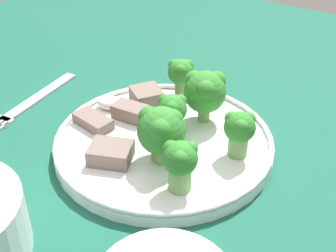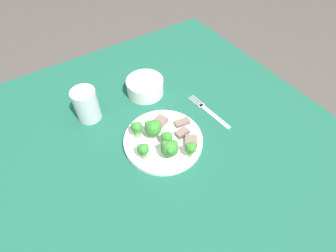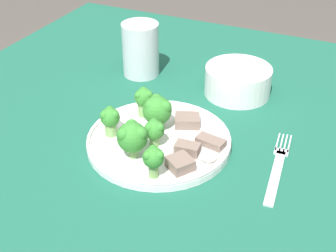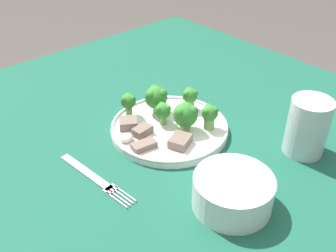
{
  "view_description": "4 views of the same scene",
  "coord_description": "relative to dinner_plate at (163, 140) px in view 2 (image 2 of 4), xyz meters",
  "views": [
    {
      "loc": [
        -0.26,
        0.34,
        1.03
      ],
      "look_at": [
        -0.04,
        0.0,
        0.76
      ],
      "focal_mm": 50.0,
      "sensor_mm": 36.0,
      "label": 1
    },
    {
      "loc": [
        -0.27,
        -0.44,
        1.37
      ],
      "look_at": [
        0.0,
        -0.02,
        0.77
      ],
      "focal_mm": 28.0,
      "sensor_mm": 36.0,
      "label": 2
    },
    {
      "loc": [
        0.27,
        -0.61,
        1.18
      ],
      "look_at": [
        0.0,
        -0.03,
        0.76
      ],
      "focal_mm": 50.0,
      "sensor_mm": 36.0,
      "label": 3
    },
    {
      "loc": [
        0.44,
        0.49,
        1.19
      ],
      "look_at": [
        0.01,
        0.0,
        0.75
      ],
      "focal_mm": 42.0,
      "sensor_mm": 36.0,
      "label": 4
    }
  ],
  "objects": [
    {
      "name": "ground_plane",
      "position": [
        0.02,
        0.02,
        -0.72
      ],
      "size": [
        8.0,
        8.0,
        0.0
      ],
      "primitive_type": "plane",
      "color": "#4C4742"
    },
    {
      "name": "table",
      "position": [
        0.02,
        0.02,
        -0.1
      ],
      "size": [
        1.07,
        1.11,
        0.71
      ],
      "color": "#195642",
      "rests_on": "ground_plane"
    },
    {
      "name": "dinner_plate",
      "position": [
        0.0,
        0.0,
        0.0
      ],
      "size": [
        0.25,
        0.25,
        0.02
      ],
      "color": "white",
      "rests_on": "table"
    },
    {
      "name": "fork",
      "position": [
        0.2,
        0.02,
        -0.01
      ],
      "size": [
        0.04,
        0.19,
        0.0
      ],
      "color": "silver",
      "rests_on": "table"
    },
    {
      "name": "cream_bowl",
      "position": [
        0.07,
        0.23,
        0.02
      ],
      "size": [
        0.13,
        0.13,
        0.06
      ],
      "color": "white",
      "rests_on": "table"
    },
    {
      "name": "drinking_glass",
      "position": [
        -0.15,
        0.23,
        0.04
      ],
      "size": [
        0.08,
        0.08,
        0.12
      ],
      "color": "silver",
      "rests_on": "table"
    },
    {
      "name": "broccoli_floret_near_rim_left",
      "position": [
        -0.06,
        0.06,
        0.04
      ],
      "size": [
        0.04,
        0.03,
        0.05
      ],
      "color": "#709E56",
      "rests_on": "dinner_plate"
    },
    {
      "name": "broccoli_floret_center_left",
      "position": [
        -0.08,
        -0.02,
        0.04
      ],
      "size": [
        0.03,
        0.03,
        0.05
      ],
      "color": "#709E56",
      "rests_on": "dinner_plate"
    },
    {
      "name": "broccoli_floret_back_left",
      "position": [
        -0.02,
        0.03,
        0.04
      ],
      "size": [
        0.05,
        0.05,
        0.06
      ],
      "color": "#709E56",
      "rests_on": "dinner_plate"
    },
    {
      "name": "broccoli_floret_front_left",
      "position": [
        0.04,
        -0.09,
        0.04
      ],
      "size": [
        0.03,
        0.03,
        0.05
      ],
      "color": "#709E56",
      "rests_on": "dinner_plate"
    },
    {
      "name": "broccoli_floret_center_back",
      "position": [
        -0.02,
        -0.06,
        0.04
      ],
      "size": [
        0.05,
        0.05,
        0.06
      ],
      "color": "#709E56",
      "rests_on": "dinner_plate"
    },
    {
      "name": "broccoli_floret_mid_cluster",
      "position": [
        0.0,
        -0.02,
        0.03
      ],
      "size": [
        0.03,
        0.03,
        0.05
      ],
      "color": "#709E56",
      "rests_on": "dinner_plate"
    },
    {
      "name": "meat_slice_front_slice",
      "position": [
        0.06,
        -0.06,
        0.01
      ],
      "size": [
        0.05,
        0.05,
        0.02
      ],
      "color": "#756056",
      "rests_on": "dinner_plate"
    },
    {
      "name": "meat_slice_middle_slice",
      "position": [
        0.09,
        0.02,
        0.01
      ],
      "size": [
        0.05,
        0.03,
        0.01
      ],
      "color": "#756056",
      "rests_on": "dinner_plate"
    },
    {
      "name": "meat_slice_rear_slice",
      "position": [
        0.03,
        0.06,
        0.01
      ],
      "size": [
        0.05,
        0.05,
        0.02
      ],
      "color": "#756056",
      "rests_on": "dinner_plate"
    },
    {
      "name": "meat_slice_edge_slice",
      "position": [
        0.06,
        -0.02,
        0.01
      ],
      "size": [
        0.04,
        0.03,
        0.02
      ],
      "color": "#756056",
      "rests_on": "dinner_plate"
    },
    {
      "name": "sauce_dollop",
      "position": [
        0.1,
        -0.02,
        0.01
      ],
      "size": [
        0.03,
        0.03,
        0.02
      ],
      "color": "silver",
      "rests_on": "dinner_plate"
    }
  ]
}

